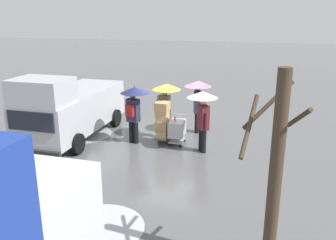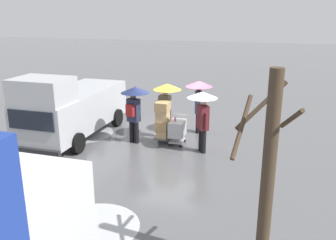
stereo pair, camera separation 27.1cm
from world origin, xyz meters
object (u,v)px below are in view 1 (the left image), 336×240
object	(u,v)px
pedestrian_black_side	(203,107)
pedestrian_far_side	(165,98)
cargo_van_parked_right	(70,109)
pedestrian_white_side	(198,94)
hand_dolly_boxes	(162,120)
bare_tree_near	(275,171)
shopping_cart_vendor	(177,129)
pedestrian_pink_side	(134,102)

from	to	relation	value
pedestrian_black_side	pedestrian_far_side	distance (m)	1.86
cargo_van_parked_right	pedestrian_white_side	size ratio (longest dim) A/B	2.51
hand_dolly_boxes	bare_tree_near	bearing A→B (deg)	121.29
cargo_van_parked_right	pedestrian_white_side	world-z (taller)	cargo_van_parked_right
cargo_van_parked_right	bare_tree_near	distance (m)	9.19
hand_dolly_boxes	shopping_cart_vendor	bearing A→B (deg)	-174.04
cargo_van_parked_right	pedestrian_white_side	bearing A→B (deg)	-157.54
pedestrian_pink_side	pedestrian_white_side	world-z (taller)	same
pedestrian_pink_side	pedestrian_black_side	world-z (taller)	same
pedestrian_black_side	pedestrian_far_side	size ratio (longest dim) A/B	1.00
shopping_cart_vendor	pedestrian_white_side	size ratio (longest dim) A/B	0.49
pedestrian_far_side	hand_dolly_boxes	bearing A→B (deg)	94.62
pedestrian_white_side	cargo_van_parked_right	bearing A→B (deg)	22.46
pedestrian_white_side	bare_tree_near	distance (m)	8.03
pedestrian_far_side	bare_tree_near	world-z (taller)	bare_tree_near
pedestrian_black_side	bare_tree_near	size ratio (longest dim) A/B	0.56
cargo_van_parked_right	pedestrian_pink_side	size ratio (longest dim) A/B	2.51
shopping_cart_vendor	bare_tree_near	world-z (taller)	bare_tree_near
pedestrian_pink_side	pedestrian_far_side	xyz separation A→B (m)	(-0.94, -0.84, 0.00)
shopping_cart_vendor	hand_dolly_boxes	world-z (taller)	hand_dolly_boxes
cargo_van_parked_right	pedestrian_far_side	bearing A→B (deg)	-164.74
hand_dolly_boxes	pedestrian_pink_side	size ratio (longest dim) A/B	0.73
pedestrian_pink_side	pedestrian_white_side	size ratio (longest dim) A/B	1.00
hand_dolly_boxes	pedestrian_far_side	bearing A→B (deg)	-85.38
cargo_van_parked_right	pedestrian_white_side	distance (m)	4.89
cargo_van_parked_right	hand_dolly_boxes	bearing A→B (deg)	-174.60
cargo_van_parked_right	pedestrian_black_side	world-z (taller)	cargo_van_parked_right
cargo_van_parked_right	pedestrian_far_side	xyz separation A→B (m)	(-3.44, -0.94, 0.39)
bare_tree_near	cargo_van_parked_right	bearing A→B (deg)	-38.58
pedestrian_black_side	bare_tree_near	xyz separation A→B (m)	(-2.15, 5.64, 0.42)
pedestrian_black_side	pedestrian_white_side	xyz separation A→B (m)	(0.50, -1.93, 0.00)
hand_dolly_boxes	pedestrian_black_side	bearing A→B (deg)	165.28
pedestrian_white_side	pedestrian_far_side	xyz separation A→B (m)	(1.06, 0.92, -0.01)
pedestrian_pink_side	cargo_van_parked_right	bearing A→B (deg)	2.30
pedestrian_pink_side	bare_tree_near	xyz separation A→B (m)	(-4.66, 5.81, 0.43)
bare_tree_near	pedestrian_pink_side	bearing A→B (deg)	-51.27
cargo_van_parked_right	pedestrian_pink_side	xyz separation A→B (m)	(-2.50, -0.10, 0.39)
pedestrian_pink_side	pedestrian_black_side	distance (m)	2.51
shopping_cart_vendor	hand_dolly_boxes	xyz separation A→B (m)	(0.53, 0.06, 0.33)
cargo_van_parked_right	shopping_cart_vendor	world-z (taller)	cargo_van_parked_right
cargo_van_parked_right	pedestrian_pink_side	distance (m)	2.53
pedestrian_black_side	bare_tree_near	distance (m)	6.05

